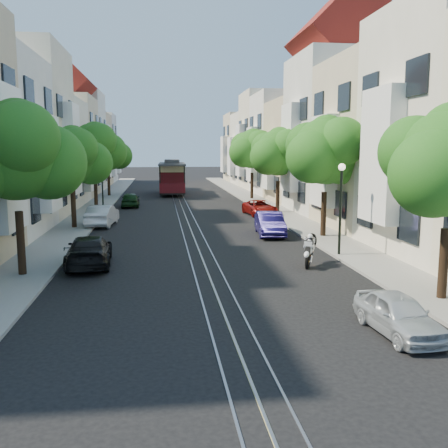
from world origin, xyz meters
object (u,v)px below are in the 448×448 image
object	(u,v)px
cable_car	(172,176)
tree_w_d	(108,153)
parked_car_w_mid	(102,215)
tree_w_a	(17,154)
lamp_east	(341,195)
parked_car_w_far	(130,200)
tree_e_c	(279,154)
tree_w_b	(72,158)
sportbike_rider	(309,248)
parked_car_e_mid	(270,224)
parked_car_e_far	(260,208)
tree_w_c	(95,148)
tree_e_d	(253,150)
tree_e_b	(327,153)
lamp_west	(102,176)
parked_car_w_near	(89,251)
parked_car_e_near	(398,314)

from	to	relation	value
cable_car	tree_w_d	bearing A→B (deg)	-162.96
parked_car_w_mid	tree_w_a	bearing A→B (deg)	88.78
lamp_east	parked_car_w_far	world-z (taller)	lamp_east
tree_e_c	parked_car_w_mid	world-z (taller)	tree_e_c
tree_w_b	lamp_east	bearing A→B (deg)	-36.58
sportbike_rider	parked_car_e_mid	size ratio (longest dim) A/B	0.42
parked_car_e_far	parked_car_w_far	size ratio (longest dim) A/B	1.10
lamp_east	parked_car_e_mid	xyz separation A→B (m)	(-1.90, 6.13, -2.17)
sportbike_rider	tree_w_c	bearing A→B (deg)	141.18
tree_w_c	tree_e_d	bearing A→B (deg)	22.62
tree_e_b	tree_w_d	distance (m)	30.60
tree_e_d	cable_car	distance (m)	10.74
sportbike_rider	parked_car_w_far	size ratio (longest dim) A/B	0.46
tree_w_b	parked_car_e_mid	size ratio (longest dim) A/B	1.53
tree_e_d	tree_w_a	xyz separation A→B (m)	(-14.40, -29.00, -0.13)
lamp_west	parked_car_w_mid	size ratio (longest dim) A/B	0.99
tree_e_d	tree_w_b	bearing A→B (deg)	-130.27
tree_e_d	lamp_east	world-z (taller)	tree_e_d
lamp_east	parked_car_w_far	bearing A→B (deg)	116.15
lamp_east	tree_e_d	bearing A→B (deg)	87.96
tree_w_b	cable_car	bearing A→B (deg)	74.46
lamp_east	parked_car_e_mid	world-z (taller)	lamp_east
tree_e_d	parked_car_e_far	world-z (taller)	tree_e_d
tree_e_b	tree_e_d	world-z (taller)	tree_e_d
tree_e_b	parked_car_w_near	distance (m)	13.89
sportbike_rider	parked_car_e_near	bearing A→B (deg)	-65.74
parked_car_w_mid	parked_car_w_far	size ratio (longest dim) A/B	1.13
sportbike_rider	parked_car_w_near	size ratio (longest dim) A/B	0.39
parked_car_e_mid	parked_car_w_far	distance (m)	17.97
parked_car_e_near	parked_car_w_near	distance (m)	13.07
tree_w_d	sportbike_rider	xyz separation A→B (m)	(11.52, -33.58, -3.83)
tree_e_b	tree_w_d	size ratio (longest dim) A/B	1.03
tree_w_a	parked_car_e_near	distance (m)	14.43
tree_w_b	lamp_west	distance (m)	8.22
parked_car_e_far	parked_car_w_near	world-z (taller)	parked_car_w_near
sportbike_rider	parked_car_e_mid	bearing A→B (deg)	114.04
tree_e_b	parked_car_e_far	size ratio (longest dim) A/B	1.64
tree_w_a	tree_w_d	xyz separation A→B (m)	(-0.00, 34.00, -0.13)
tree_w_d	parked_car_e_near	world-z (taller)	tree_w_d
lamp_west	parked_car_e_mid	size ratio (longest dim) A/B	1.02
lamp_east	cable_car	bearing A→B (deg)	101.36
tree_w_c	sportbike_rider	world-z (taller)	tree_w_c
tree_e_b	parked_car_e_far	world-z (taller)	tree_e_b
tree_w_c	parked_car_w_far	xyz separation A→B (m)	(2.74, 0.82, -4.44)
tree_e_c	tree_w_b	distance (m)	15.60
tree_w_c	cable_car	xyz separation A→B (m)	(6.64, 12.88, -3.01)
parked_car_e_far	tree_w_a	bearing A→B (deg)	-133.06
lamp_east	parked_car_w_near	bearing A→B (deg)	-177.94
cable_car	parked_car_w_near	distance (m)	34.56
tree_w_c	parked_car_w_mid	distance (m)	10.92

